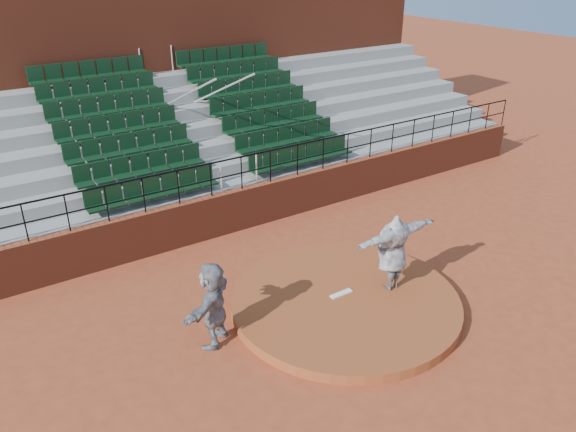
% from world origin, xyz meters
% --- Properties ---
extents(ground, '(90.00, 90.00, 0.00)m').
position_xyz_m(ground, '(0.00, 0.00, 0.00)').
color(ground, '#984022').
rests_on(ground, ground).
extents(pitchers_mound, '(5.50, 5.50, 0.25)m').
position_xyz_m(pitchers_mound, '(0.00, 0.00, 0.12)').
color(pitchers_mound, brown).
rests_on(pitchers_mound, ground).
extents(pitching_rubber, '(0.60, 0.15, 0.03)m').
position_xyz_m(pitching_rubber, '(0.00, 0.15, 0.27)').
color(pitching_rubber, white).
rests_on(pitching_rubber, pitchers_mound).
extents(boundary_wall, '(24.00, 0.30, 1.30)m').
position_xyz_m(boundary_wall, '(0.00, 5.00, 0.65)').
color(boundary_wall, maroon).
rests_on(boundary_wall, ground).
extents(wall_railing, '(24.04, 0.05, 1.03)m').
position_xyz_m(wall_railing, '(0.00, 5.00, 2.03)').
color(wall_railing, black).
rests_on(wall_railing, boundary_wall).
extents(seating_deck, '(24.00, 5.97, 4.63)m').
position_xyz_m(seating_deck, '(0.00, 8.64, 1.45)').
color(seating_deck, gray).
rests_on(seating_deck, ground).
extents(press_box_facade, '(24.00, 3.00, 7.10)m').
position_xyz_m(press_box_facade, '(0.00, 12.60, 3.55)').
color(press_box_facade, maroon).
rests_on(press_box_facade, ground).
extents(pitcher, '(2.44, 0.72, 1.97)m').
position_xyz_m(pitcher, '(1.19, -0.25, 1.24)').
color(pitcher, black).
rests_on(pitcher, pitchers_mound).
extents(fielder, '(1.79, 1.59, 1.97)m').
position_xyz_m(fielder, '(-3.22, 0.51, 0.98)').
color(fielder, black).
rests_on(fielder, ground).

